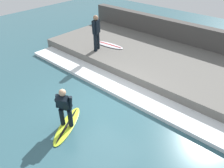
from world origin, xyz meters
TOP-DOWN VIEW (x-y plane):
  - ground_plane at (0.00, 0.00)m, footprint 28.00×28.00m
  - concrete_ledge at (4.04, 0.00)m, footprint 4.40×11.83m
  - back_wall at (6.49, 0.00)m, footprint 0.50×12.42m
  - wave_foam_crest at (1.30, 0.00)m, footprint 1.08×11.24m
  - surfboard_riding at (-1.47, 0.15)m, footprint 1.83×1.25m
  - surfer_riding at (-1.47, 0.15)m, footprint 0.53×0.57m
  - surfer_waiting_near at (2.68, 2.86)m, footprint 0.55×0.39m
  - surfboard_waiting_near at (3.47, 2.77)m, footprint 0.67×1.77m

SIDE VIEW (x-z plane):
  - ground_plane at x=0.00m, z-range 0.00..0.00m
  - surfboard_riding at x=-1.47m, z-range 0.00..0.06m
  - wave_foam_crest at x=1.30m, z-range 0.00..0.14m
  - concrete_ledge at x=4.04m, z-range 0.00..0.48m
  - surfboard_waiting_near at x=3.47m, z-range 0.48..0.55m
  - back_wall at x=6.49m, z-range 0.00..1.51m
  - surfer_riding at x=-1.47m, z-range 0.14..1.52m
  - surfer_waiting_near at x=2.68m, z-range 0.59..2.31m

